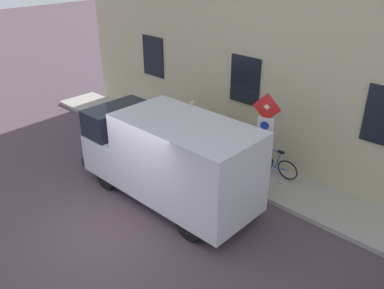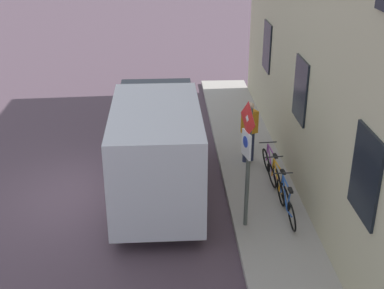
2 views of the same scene
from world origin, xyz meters
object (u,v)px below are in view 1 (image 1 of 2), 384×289
object	(u,v)px
sign_post_stacked	(265,130)
pedestrian	(193,123)
bicycle_blue	(272,163)
bicycle_orange	(249,154)
delivery_van	(170,157)
bicycle_purple	(228,145)

from	to	relation	value
sign_post_stacked	pedestrian	xyz separation A→B (m)	(0.58, 3.20, -0.95)
bicycle_blue	bicycle_orange	xyz separation A→B (m)	(-0.00, 0.86, 0.00)
bicycle_blue	pedestrian	bearing A→B (deg)	6.87
sign_post_stacked	bicycle_blue	xyz separation A→B (m)	(0.99, 0.28, -1.51)
sign_post_stacked	delivery_van	bearing A→B (deg)	138.78
bicycle_orange	bicycle_purple	xyz separation A→B (m)	(0.00, 0.86, 0.00)
sign_post_stacked	bicycle_blue	size ratio (longest dim) A/B	1.63
delivery_van	pedestrian	bearing A→B (deg)	-59.06
bicycle_orange	pedestrian	bearing A→B (deg)	5.45
delivery_van	bicycle_purple	size ratio (longest dim) A/B	3.12
sign_post_stacked	bicycle_orange	xyz separation A→B (m)	(0.99, 1.14, -1.51)
bicycle_orange	pedestrian	world-z (taller)	pedestrian
bicycle_orange	bicycle_purple	distance (m)	0.86
delivery_van	pedestrian	distance (m)	2.93
bicycle_blue	bicycle_orange	size ratio (longest dim) A/B	1.00
pedestrian	bicycle_orange	bearing A→B (deg)	165.93
bicycle_orange	bicycle_purple	bearing A→B (deg)	-5.89
bicycle_blue	bicycle_purple	bearing A→B (deg)	-1.16
bicycle_orange	bicycle_purple	size ratio (longest dim) A/B	1.00
bicycle_blue	bicycle_orange	bearing A→B (deg)	-1.13
delivery_van	bicycle_purple	distance (m)	3.03
bicycle_orange	bicycle_purple	world-z (taller)	same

